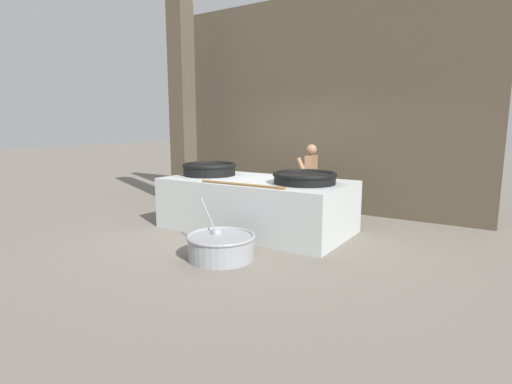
# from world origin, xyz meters

# --- Properties ---
(ground_plane) EXTENTS (60.00, 60.00, 0.00)m
(ground_plane) POSITION_xyz_m (0.00, 0.00, 0.00)
(ground_plane) COLOR slate
(back_wall) EXTENTS (7.19, 0.24, 4.49)m
(back_wall) POSITION_xyz_m (0.00, 2.26, 2.25)
(back_wall) COLOR #4C4233
(back_wall) RESTS_ON ground_plane
(support_pillar) EXTENTS (0.42, 0.42, 4.49)m
(support_pillar) POSITION_xyz_m (-2.67, 1.08, 2.25)
(support_pillar) COLOR #4C4233
(support_pillar) RESTS_ON ground_plane
(hearth_platform) EXTENTS (3.21, 1.67, 0.89)m
(hearth_platform) POSITION_xyz_m (0.00, 0.00, 0.44)
(hearth_platform) COLOR #B2B7B7
(hearth_platform) RESTS_ON ground_plane
(giant_wok_near) EXTENTS (1.00, 1.00, 0.23)m
(giant_wok_near) POSITION_xyz_m (-1.05, 0.03, 1.01)
(giant_wok_near) COLOR black
(giant_wok_near) RESTS_ON hearth_platform
(giant_wok_far) EXTENTS (1.03, 1.03, 0.19)m
(giant_wok_far) POSITION_xyz_m (0.93, -0.00, 0.99)
(giant_wok_far) COLOR black
(giant_wok_far) RESTS_ON hearth_platform
(stirring_paddle) EXTENTS (1.52, 0.10, 0.04)m
(stirring_paddle) POSITION_xyz_m (0.26, -0.73, 0.91)
(stirring_paddle) COLOR brown
(stirring_paddle) RESTS_ON hearth_platform
(cook) EXTENTS (0.38, 0.56, 1.46)m
(cook) POSITION_xyz_m (0.47, 1.22, 0.79)
(cook) COLOR #8C6647
(cook) RESTS_ON ground_plane
(prep_bowl_vegetables) EXTENTS (1.13, 0.94, 0.73)m
(prep_bowl_vegetables) POSITION_xyz_m (0.45, -1.60, 0.19)
(prep_bowl_vegetables) COLOR gray
(prep_bowl_vegetables) RESTS_ON ground_plane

